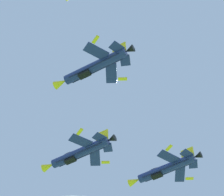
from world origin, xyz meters
TOP-DOWN VIEW (x-y plane):
  - fighter_jet_lead at (-43.93, 41.69)m, footprint 15.91×10.50m
  - fighter_jet_left_wing at (-30.43, 30.19)m, footprint 15.91×10.50m
  - fighter_jet_right_wing at (-34.67, 56.90)m, footprint 15.91×10.50m

SIDE VIEW (x-z plane):
  - fighter_jet_lead at x=-43.93m, z-range 75.18..79.55m
  - fighter_jet_right_wing at x=-34.67m, z-range 77.04..81.38m
  - fighter_jet_left_wing at x=-30.43m, z-range 78.17..82.53m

